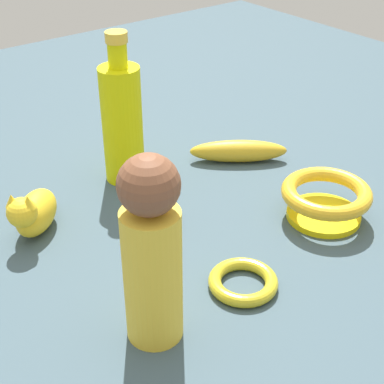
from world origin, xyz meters
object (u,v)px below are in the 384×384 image
Objects in this scene: bangle at (243,282)px; bowl at (326,198)px; nail_polish_jar at (157,212)px; banana at (238,151)px; cat_figurine at (33,212)px; person_figure_adult at (152,252)px; bottle_tall at (122,121)px.

bowl is at bearing 11.99° from bangle.
bowl is 1.49× the size of bangle.
bowl is 0.26m from nail_polish_jar.
banana reaches higher than bangle.
banana is (0.23, 0.27, 0.01)m from bangle.
bowl is 0.78× the size of banana.
nail_polish_jar is at bearing 90.95° from bangle.
bowl is at bearing -35.11° from nail_polish_jar.
nail_polish_jar is 0.37× the size of cat_figurine.
bottle_tall is at bearing 63.13° from person_figure_adult.
nail_polish_jar is 0.22× the size of banana.
nail_polish_jar is 0.16× the size of person_figure_adult.
banana is 1.65× the size of cat_figurine.
bottle_tall is at bearing 84.68° from bangle.
bottle_tall is at bearing 15.13° from banana.
banana is at bearing 17.10° from nail_polish_jar.
person_figure_adult is 0.46m from banana.
bottle_tall is 1.06× the size of person_figure_adult.
nail_polish_jar is at bearing 144.89° from bowl.
banana is at bearing -2.75° from cat_figurine.
bangle is 0.35m from banana.
person_figure_adult is at bearing -84.85° from cat_figurine.
bangle is at bearing -168.01° from bowl.
person_figure_adult is 1.37× the size of banana.
bangle is 0.36m from bottle_tall.
bowl reaches higher than banana.
nail_polish_jar is 0.42× the size of bangle.
bangle is at bearing -1.92° from person_figure_adult.
cat_figurine is (-0.03, 0.28, -0.08)m from person_figure_adult.
bottle_tall is (-0.18, 0.30, 0.07)m from bowl.
cat_figurine is at bearing 95.15° from person_figure_adult.
bottle_tall reaches higher than bangle.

